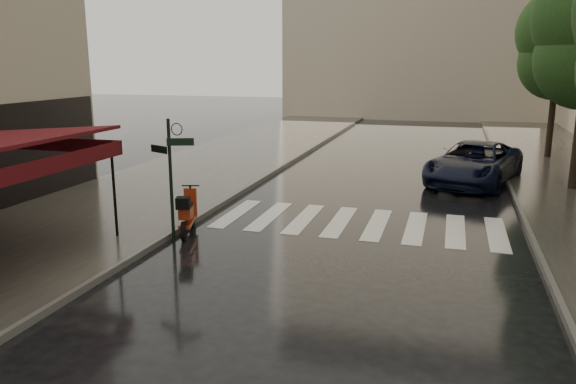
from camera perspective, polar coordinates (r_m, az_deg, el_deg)
The scene contains 9 objects.
ground at distance 11.43m, azimuth -13.13°, elevation -10.04°, with size 120.00×120.00×0.00m, color black.
sidewalk_near at distance 23.67m, azimuth -8.57°, elevation 2.33°, with size 6.00×60.00×0.12m, color #38332D.
curb_near at distance 22.58m, azimuth -1.52°, elevation 1.99°, with size 0.12×60.00×0.16m, color #595651.
curb_far at distance 21.65m, azimuth 21.54°, elevation 0.59°, with size 0.12×60.00×0.16m, color #595651.
crosswalk at distance 15.91m, azimuth 7.15°, elevation -3.13°, with size 7.85×3.20×0.01m.
signpost at distance 13.98m, azimuth -11.83°, elevation 2.14°, with size 1.17×0.29×3.10m.
tree_far at distance 28.46m, azimuth 25.89°, elevation 13.92°, with size 3.80×3.80×8.16m.
scooter at distance 14.91m, azimuth -10.19°, elevation -2.19°, with size 0.78×1.74×1.17m.
parked_car at distance 21.88m, azimuth 18.39°, elevation 2.81°, with size 2.55×5.53×1.54m, color black.
Camera 1 is at (5.31, -9.10, 4.42)m, focal length 35.00 mm.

